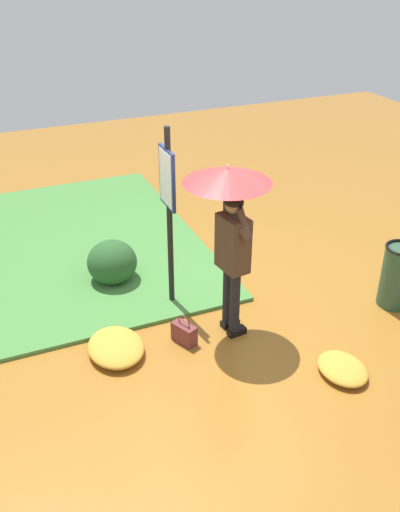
% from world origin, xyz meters
% --- Properties ---
extents(ground_plane, '(18.00, 18.00, 0.00)m').
position_xyz_m(ground_plane, '(0.00, 0.00, 0.00)').
color(ground_plane, '#9E6623').
extents(grass_verge, '(4.80, 4.00, 0.05)m').
position_xyz_m(grass_verge, '(2.64, 1.51, 0.03)').
color(grass_verge, '#47843D').
rests_on(grass_verge, ground_plane).
extents(person_with_umbrella, '(0.96, 0.96, 2.04)m').
position_xyz_m(person_with_umbrella, '(-0.14, 0.07, 1.55)').
color(person_with_umbrella, black).
rests_on(person_with_umbrella, ground_plane).
extents(info_sign_post, '(0.44, 0.07, 2.30)m').
position_xyz_m(info_sign_post, '(0.62, 0.50, 1.44)').
color(info_sign_post, black).
rests_on(info_sign_post, ground_plane).
extents(handbag, '(0.33, 0.25, 0.37)m').
position_xyz_m(handbag, '(-0.21, 0.65, 0.13)').
color(handbag, brown).
rests_on(handbag, ground_plane).
extents(trash_bin, '(0.42, 0.42, 0.83)m').
position_xyz_m(trash_bin, '(-0.51, -2.09, 0.42)').
color(trash_bin, '#2D5138').
rests_on(trash_bin, ground_plane).
extents(shrub_cluster, '(0.73, 0.66, 0.60)m').
position_xyz_m(shrub_cluster, '(1.44, 1.02, 0.28)').
color(shrub_cluster, '#285628').
rests_on(shrub_cluster, ground_plane).
extents(leaf_pile_near_person, '(0.78, 0.62, 0.17)m').
position_xyz_m(leaf_pile_near_person, '(-0.10, 1.43, 0.09)').
color(leaf_pile_near_person, gold).
rests_on(leaf_pile_near_person, ground_plane).
extents(leaf_pile_by_bench, '(0.61, 0.49, 0.14)m').
position_xyz_m(leaf_pile_by_bench, '(-1.38, -0.71, 0.07)').
color(leaf_pile_by_bench, gold).
rests_on(leaf_pile_by_bench, ground_plane).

